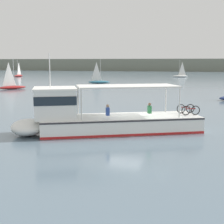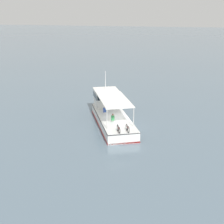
{
  "view_description": "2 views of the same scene",
  "coord_description": "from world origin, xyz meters",
  "px_view_note": "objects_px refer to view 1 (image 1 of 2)",
  "views": [
    {
      "loc": [
        4.94,
        -22.78,
        4.8
      ],
      "look_at": [
        -0.63,
        -1.15,
        1.4
      ],
      "focal_mm": 53.22,
      "sensor_mm": 36.0,
      "label": 1
    },
    {
      "loc": [
        33.47,
        6.95,
        12.61
      ],
      "look_at": [
        -0.63,
        -1.15,
        1.4
      ],
      "focal_mm": 52.52,
      "sensor_mm": 36.0,
      "label": 2
    }
  ],
  "objects_px": {
    "sailboat_far_right": "(99,81)",
    "sailboat_horizon_west": "(180,75)",
    "sailboat_off_bow": "(12,86)",
    "sailboat_near_starboard": "(18,75)",
    "ferry_main": "(97,118)"
  },
  "relations": [
    {
      "from": "sailboat_far_right",
      "to": "sailboat_off_bow",
      "type": "bearing_deg",
      "value": -118.28
    },
    {
      "from": "ferry_main",
      "to": "sailboat_far_right",
      "type": "height_order",
      "value": "sailboat_far_right"
    },
    {
      "from": "sailboat_off_bow",
      "to": "sailboat_near_starboard",
      "type": "bearing_deg",
      "value": 118.83
    },
    {
      "from": "sailboat_off_bow",
      "to": "sailboat_far_right",
      "type": "distance_m",
      "value": 21.56
    },
    {
      "from": "sailboat_horizon_west",
      "to": "sailboat_far_right",
      "type": "distance_m",
      "value": 38.4
    },
    {
      "from": "ferry_main",
      "to": "sailboat_off_bow",
      "type": "relative_size",
      "value": 2.38
    },
    {
      "from": "sailboat_near_starboard",
      "to": "sailboat_far_right",
      "type": "bearing_deg",
      "value": -36.27
    },
    {
      "from": "sailboat_near_starboard",
      "to": "sailboat_horizon_west",
      "type": "relative_size",
      "value": 1.0
    },
    {
      "from": "ferry_main",
      "to": "sailboat_horizon_west",
      "type": "distance_m",
      "value": 84.72
    },
    {
      "from": "sailboat_far_right",
      "to": "sailboat_horizon_west",
      "type": "bearing_deg",
      "value": 65.15
    },
    {
      "from": "ferry_main",
      "to": "sailboat_horizon_west",
      "type": "relative_size",
      "value": 2.38
    },
    {
      "from": "sailboat_horizon_west",
      "to": "sailboat_far_right",
      "type": "bearing_deg",
      "value": -114.85
    },
    {
      "from": "ferry_main",
      "to": "sailboat_near_starboard",
      "type": "xyz_separation_m",
      "value": [
        -49.49,
        75.3,
        -0.47
      ]
    },
    {
      "from": "sailboat_near_starboard",
      "to": "sailboat_off_bow",
      "type": "bearing_deg",
      "value": -61.17
    },
    {
      "from": "ferry_main",
      "to": "sailboat_off_bow",
      "type": "distance_m",
      "value": 39.76
    }
  ]
}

